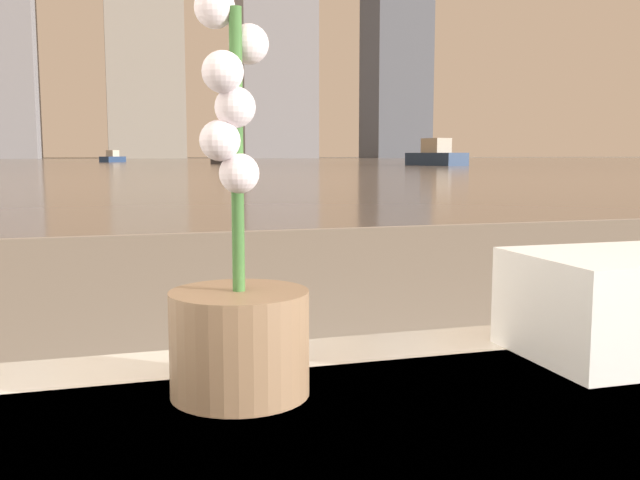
% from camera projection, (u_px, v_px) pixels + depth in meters
% --- Properties ---
extents(potted_orchid, '(0.14, 0.14, 0.39)m').
position_uv_depth(potted_orchid, '(238.00, 304.00, 0.69)').
color(potted_orchid, '#8C6B4C').
rests_on(potted_orchid, bathtub).
extents(towel_stack, '(0.28, 0.19, 0.12)m').
position_uv_depth(towel_stack, '(640.00, 303.00, 0.84)').
color(towel_stack, white).
rests_on(towel_stack, bathtub).
extents(harbor_water, '(180.00, 110.00, 0.01)m').
position_uv_depth(harbor_water, '(113.00, 163.00, 59.03)').
color(harbor_water, gray).
rests_on(harbor_water, ground_plane).
extents(harbor_boat_0, '(1.75, 3.12, 1.11)m').
position_uv_depth(harbor_boat_0, '(225.00, 159.00, 52.18)').
color(harbor_boat_0, '#2D2D33').
rests_on(harbor_boat_0, harbor_water).
extents(harbor_boat_2, '(2.45, 4.83, 1.73)m').
position_uv_depth(harbor_boat_2, '(436.00, 156.00, 45.46)').
color(harbor_boat_2, navy).
rests_on(harbor_boat_2, harbor_water).
extents(harbor_boat_3, '(2.37, 2.91, 1.06)m').
position_uv_depth(harbor_boat_3, '(113.00, 158.00, 64.20)').
color(harbor_boat_3, navy).
rests_on(harbor_boat_3, harbor_water).
extents(skyline_tower_2, '(11.75, 9.58, 31.50)m').
position_uv_depth(skyline_tower_2, '(144.00, 58.00, 112.05)').
color(skyline_tower_2, gray).
rests_on(skyline_tower_2, ground_plane).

